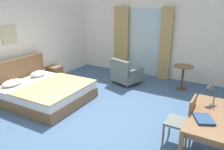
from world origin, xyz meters
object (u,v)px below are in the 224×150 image
Objects in this scene: nightstand at (55,73)px; writing_desk at (211,119)px; armchair_by_window at (126,74)px; round_cafe_table at (183,72)px; desk_chair at (184,119)px; desk_lamp at (212,89)px; closed_book at (204,119)px; framed_picture at (9,35)px; bed at (45,91)px.

writing_desk is at bearing -16.36° from nightstand.
round_cafe_table is at bearing 15.95° from armchair_by_window.
desk_chair is 0.71m from desk_lamp.
closed_book is 0.71× the size of framed_picture.
bed reaches higher than armchair_by_window.
framed_picture is (-1.15, 0.00, 1.40)m from bed.
framed_picture is (-4.73, 0.10, 1.13)m from desk_chair.
closed_book is at bearing -4.53° from framed_picture.
nightstand is at bearing 135.40° from closed_book.
nightstand is 0.50× the size of desk_chair.
closed_book is (-0.08, -0.26, 0.11)m from writing_desk.
bed is 6.32× the size of closed_book.
desk_lamp reaches higher than writing_desk.
armchair_by_window is (1.28, 2.19, 0.07)m from bed.
framed_picture reaches higher than bed.
writing_desk is 3.62× the size of desk_lamp.
framed_picture reaches higher than desk_lamp.
writing_desk is 3.15× the size of framed_picture.
desk_lamp is 3.36m from armchair_by_window.
writing_desk is at bearing 47.69° from closed_book.
writing_desk is 5.25m from framed_picture.
bed is at bearing -120.28° from armchair_by_window.
desk_lamp is at bearing -12.39° from nightstand.
writing_desk is at bearing -1.92° from bed.
writing_desk is 1.57× the size of desk_chair.
writing_desk is 3.00m from round_cafe_table.
armchair_by_window is (-2.65, 1.94, -0.72)m from desk_lamp.
armchair_by_window is 1.74m from round_cafe_table.
framed_picture is (-2.43, -2.19, 1.33)m from armchair_by_window.
desk_chair is at bearing 175.07° from writing_desk.
bed is 3.59m from desk_chair.
armchair_by_window is at bearing 21.57° from nightstand.
desk_lamp reaches higher than desk_chair.
bed is at bearing -176.40° from desk_lamp.
bed is 3.97m from closed_book.
round_cafe_table is at bearing 19.21° from nightstand.
writing_desk is 3.59m from armchair_by_window.
framed_picture is at bearing 150.31° from closed_book.
nightstand is at bearing 80.77° from framed_picture.
closed_book is (4.85, -1.71, 0.53)m from nightstand.
nightstand is 0.50× the size of armchair_by_window.
desk_chair is 2.30× the size of desk_lamp.
writing_desk is 0.44m from desk_chair.
writing_desk is at bearing -79.11° from desk_lamp.
framed_picture is at bearing 178.78° from desk_chair.
closed_book is (3.92, -0.40, 0.52)m from bed.
nightstand is 1.00× the size of framed_picture.
armchair_by_window reaches higher than writing_desk.
desk_lamp is at bearing 3.60° from bed.
bed is 2.54m from armchair_by_window.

